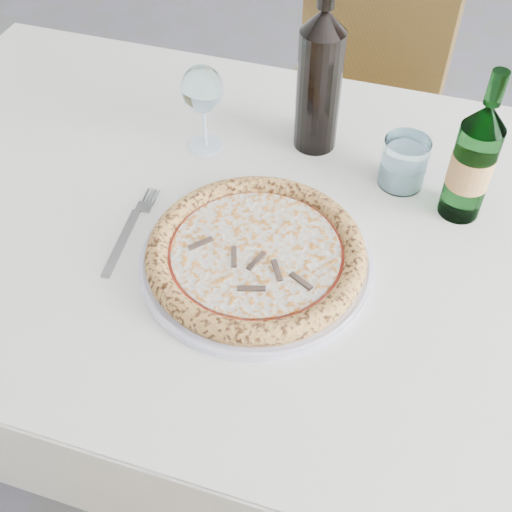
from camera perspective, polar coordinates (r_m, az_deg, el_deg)
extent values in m
cube|color=brown|center=(1.06, 1.64, 2.12)|extent=(1.46, 0.83, 0.04)
cube|color=white|center=(1.04, 1.67, 3.01)|extent=(1.52, 0.89, 0.01)
cube|color=white|center=(1.45, 6.71, 11.61)|extent=(1.52, 0.01, 0.22)
cube|color=white|center=(0.91, -7.17, -21.67)|extent=(1.52, 0.01, 0.22)
cylinder|color=brown|center=(1.78, -16.33, 6.00)|extent=(0.06, 0.06, 0.71)
cube|color=brown|center=(1.79, 7.17, 11.78)|extent=(0.52, 0.52, 0.04)
cube|color=brown|center=(1.81, 10.90, 21.13)|extent=(0.42, 0.14, 0.46)
cylinder|color=brown|center=(2.02, 13.53, 7.09)|extent=(0.04, 0.04, 0.43)
cylinder|color=brown|center=(1.76, 9.03, 0.70)|extent=(0.04, 0.04, 0.43)
cylinder|color=brown|center=(2.12, 4.41, 10.63)|extent=(0.04, 0.04, 0.43)
cylinder|color=brown|center=(1.88, -0.99, 4.99)|extent=(0.04, 0.04, 0.43)
cylinder|color=white|center=(0.97, 0.00, -0.52)|extent=(0.35, 0.35, 0.01)
torus|color=white|center=(0.97, 0.00, -0.32)|extent=(0.35, 0.35, 0.01)
cylinder|color=#B97E3E|center=(0.96, 0.00, 0.00)|extent=(0.32, 0.32, 0.01)
torus|color=#BE8842|center=(0.95, 0.00, 0.32)|extent=(0.33, 0.33, 0.03)
cylinder|color=#AC3E1F|center=(0.95, 0.00, 0.32)|extent=(0.27, 0.27, 0.00)
cylinder|color=#F1E5CC|center=(0.95, 0.00, 0.45)|extent=(0.25, 0.25, 0.00)
cube|color=brown|center=(0.94, 1.86, 0.20)|extent=(0.04, 0.01, 0.00)
cube|color=brown|center=(0.97, 2.26, 2.14)|extent=(0.03, 0.04, 0.00)
cube|color=brown|center=(1.00, -0.88, 3.57)|extent=(0.03, 0.04, 0.00)
cube|color=brown|center=(0.96, -2.17, 1.14)|extent=(0.04, 0.01, 0.00)
cube|color=brown|center=(0.92, -2.66, -1.13)|extent=(0.03, 0.04, 0.00)
cube|color=brown|center=(0.90, 1.06, -2.90)|extent=(0.03, 0.04, 0.00)
cube|color=gray|center=(1.02, -11.90, 1.12)|extent=(0.03, 0.15, 0.00)
cube|color=gray|center=(1.08, -9.85, 4.41)|extent=(0.03, 0.03, 0.00)
cylinder|color=gray|center=(1.10, -9.69, 5.48)|extent=(0.00, 0.04, 0.00)
cylinder|color=gray|center=(1.10, -9.39, 5.42)|extent=(0.00, 0.04, 0.00)
cylinder|color=gray|center=(1.10, -9.09, 5.35)|extent=(0.00, 0.04, 0.00)
cylinder|color=gray|center=(1.09, -8.79, 5.29)|extent=(0.00, 0.04, 0.00)
cylinder|color=white|center=(1.19, -4.46, 9.79)|extent=(0.06, 0.06, 0.00)
cylinder|color=white|center=(1.16, -4.59, 11.45)|extent=(0.01, 0.01, 0.08)
ellipsoid|color=white|center=(1.12, -4.82, 14.57)|extent=(0.07, 0.07, 0.08)
cylinder|color=white|center=(1.11, 13.01, 8.10)|extent=(0.08, 0.08, 0.09)
cylinder|color=silver|center=(1.12, 12.83, 7.27)|extent=(0.07, 0.07, 0.04)
cylinder|color=#437D4A|center=(1.06, 18.47, 7.11)|extent=(0.07, 0.07, 0.17)
cone|color=#437D4A|center=(1.00, 19.89, 11.62)|extent=(0.07, 0.07, 0.04)
cylinder|color=#437D4A|center=(0.97, 20.60, 13.82)|extent=(0.02, 0.02, 0.05)
cylinder|color=#D1C050|center=(1.05, 18.54, 7.32)|extent=(0.07, 0.07, 0.06)
cylinder|color=black|center=(1.14, 5.57, 14.36)|extent=(0.08, 0.08, 0.22)
cone|color=black|center=(1.07, 6.10, 20.17)|extent=(0.08, 0.08, 0.04)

